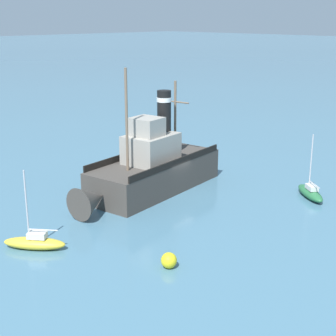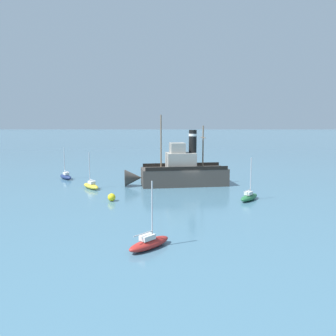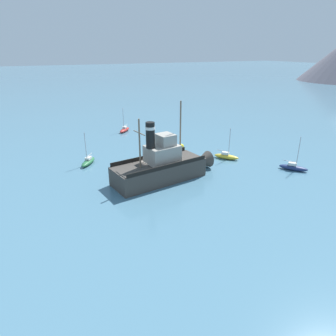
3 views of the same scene
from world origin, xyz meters
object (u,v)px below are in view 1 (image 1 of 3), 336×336
at_px(sailboat_green, 310,192).
at_px(mooring_buoy, 169,260).
at_px(sailboat_yellow, 35,242).
at_px(old_tugboat, 150,169).

bearing_deg(sailboat_green, mooring_buoy, 91.63).
relative_size(sailboat_green, mooring_buoy, 5.49).
height_order(sailboat_yellow, mooring_buoy, sailboat_yellow).
relative_size(sailboat_yellow, sailboat_green, 1.00).
distance_m(sailboat_yellow, mooring_buoy, 8.38).
height_order(old_tugboat, mooring_buoy, old_tugboat).
bearing_deg(old_tugboat, sailboat_green, -141.60).
xyz_separation_m(old_tugboat, sailboat_yellow, (-2.76, 12.05, -1.40)).
xyz_separation_m(sailboat_yellow, sailboat_green, (-6.93, -19.73, 0.00)).
relative_size(old_tugboat, mooring_buoy, 16.51).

